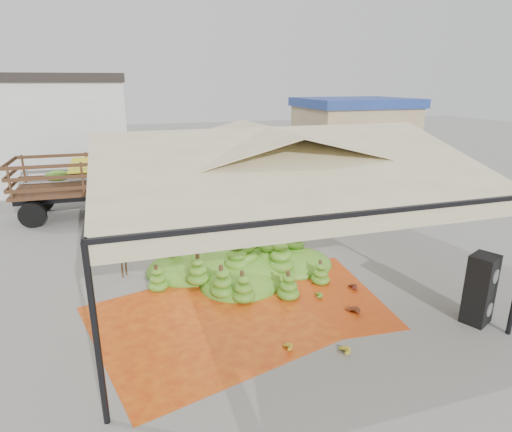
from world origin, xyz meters
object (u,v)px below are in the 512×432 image
object	(u,v)px
banana_heap	(245,249)
vendor	(221,202)
truck_left	(117,177)
speaker_stack	(480,289)
truck_right	(345,154)

from	to	relation	value
banana_heap	vendor	distance (m)	4.32
truck_left	speaker_stack	bearing A→B (deg)	-55.37
speaker_stack	vendor	distance (m)	9.31
banana_heap	speaker_stack	distance (m)	5.87
banana_heap	vendor	xyz separation A→B (m)	(0.35, 4.30, 0.19)
speaker_stack	vendor	bearing A→B (deg)	88.67
banana_heap	truck_right	size ratio (longest dim) A/B	0.70
vendor	speaker_stack	bearing A→B (deg)	127.12
banana_heap	truck_right	distance (m)	11.26
truck_right	truck_left	bearing A→B (deg)	-165.47
speaker_stack	vendor	world-z (taller)	speaker_stack
vendor	truck_right	xyz separation A→B (m)	(7.27, 3.92, 0.82)
speaker_stack	truck_left	distance (m)	13.24
banana_heap	vendor	bearing A→B (deg)	85.32
banana_heap	vendor	world-z (taller)	vendor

